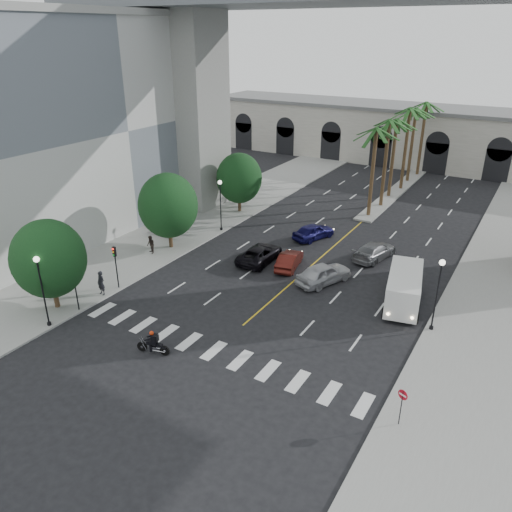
% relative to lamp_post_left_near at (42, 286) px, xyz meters
% --- Properties ---
extents(ground, '(140.00, 140.00, 0.00)m').
position_rel_lamp_post_left_near_xyz_m(ground, '(11.40, 5.00, -3.22)').
color(ground, black).
rests_on(ground, ground).
extents(sidewalk_left, '(8.00, 100.00, 0.15)m').
position_rel_lamp_post_left_near_xyz_m(sidewalk_left, '(-3.60, 20.00, -3.15)').
color(sidewalk_left, gray).
rests_on(sidewalk_left, ground).
extents(sidewalk_right, '(8.00, 100.00, 0.15)m').
position_rel_lamp_post_left_near_xyz_m(sidewalk_right, '(26.40, 20.00, -3.15)').
color(sidewalk_right, gray).
rests_on(sidewalk_right, ground).
extents(median, '(2.00, 24.00, 0.20)m').
position_rel_lamp_post_left_near_xyz_m(median, '(11.40, 43.00, -3.12)').
color(median, gray).
rests_on(median, ground).
extents(building_left, '(16.50, 32.50, 20.60)m').
position_rel_lamp_post_left_near_xyz_m(building_left, '(-15.60, 17.00, 7.09)').
color(building_left, beige).
rests_on(building_left, ground).
extents(pier_building, '(71.00, 10.50, 8.50)m').
position_rel_lamp_post_left_near_xyz_m(pier_building, '(11.40, 60.00, 1.04)').
color(pier_building, beige).
rests_on(pier_building, ground).
extents(bridge, '(75.00, 13.00, 26.00)m').
position_rel_lamp_post_left_near_xyz_m(bridge, '(14.82, 27.00, 15.29)').
color(bridge, gray).
rests_on(bridge, ground).
extents(palm_a, '(3.20, 3.20, 10.30)m').
position_rel_lamp_post_left_near_xyz_m(palm_a, '(11.40, 33.00, 5.88)').
color(palm_a, '#47331E').
rests_on(palm_a, ground).
extents(palm_b, '(3.20, 3.20, 10.60)m').
position_rel_lamp_post_left_near_xyz_m(palm_b, '(11.50, 37.00, 6.15)').
color(palm_b, '#47331E').
rests_on(palm_b, ground).
extents(palm_c, '(3.20, 3.20, 10.10)m').
position_rel_lamp_post_left_near_xyz_m(palm_c, '(11.20, 41.00, 5.69)').
color(palm_c, '#47331E').
rests_on(palm_c, ground).
extents(palm_d, '(3.20, 3.20, 10.90)m').
position_rel_lamp_post_left_near_xyz_m(palm_d, '(11.55, 45.00, 6.43)').
color(palm_d, '#47331E').
rests_on(palm_d, ground).
extents(palm_e, '(3.20, 3.20, 10.40)m').
position_rel_lamp_post_left_near_xyz_m(palm_e, '(11.30, 49.00, 5.97)').
color(palm_e, '#47331E').
rests_on(palm_e, ground).
extents(palm_f, '(3.20, 3.20, 10.70)m').
position_rel_lamp_post_left_near_xyz_m(palm_f, '(11.60, 53.00, 6.24)').
color(palm_f, '#47331E').
rests_on(palm_f, ground).
extents(street_tree_near, '(5.20, 5.20, 6.89)m').
position_rel_lamp_post_left_near_xyz_m(street_tree_near, '(-1.60, 2.00, 0.80)').
color(street_tree_near, '#382616').
rests_on(street_tree_near, ground).
extents(street_tree_mid, '(5.44, 5.44, 7.21)m').
position_rel_lamp_post_left_near_xyz_m(street_tree_mid, '(-1.60, 15.00, 0.99)').
color(street_tree_mid, '#382616').
rests_on(street_tree_mid, ground).
extents(street_tree_far, '(5.04, 5.04, 6.68)m').
position_rel_lamp_post_left_near_xyz_m(street_tree_far, '(-1.60, 27.00, 0.68)').
color(street_tree_far, '#382616').
rests_on(street_tree_far, ground).
extents(lamp_post_left_near, '(0.40, 0.40, 5.35)m').
position_rel_lamp_post_left_near_xyz_m(lamp_post_left_near, '(0.00, 0.00, 0.00)').
color(lamp_post_left_near, black).
rests_on(lamp_post_left_near, ground).
extents(lamp_post_left_far, '(0.40, 0.40, 5.35)m').
position_rel_lamp_post_left_near_xyz_m(lamp_post_left_far, '(0.00, 21.00, 0.00)').
color(lamp_post_left_far, black).
rests_on(lamp_post_left_far, ground).
extents(lamp_post_right, '(0.40, 0.40, 5.35)m').
position_rel_lamp_post_left_near_xyz_m(lamp_post_right, '(22.80, 13.00, 0.00)').
color(lamp_post_right, black).
rests_on(lamp_post_right, ground).
extents(traffic_signal_near, '(0.25, 0.18, 3.65)m').
position_rel_lamp_post_left_near_xyz_m(traffic_signal_near, '(0.10, 2.50, -0.71)').
color(traffic_signal_near, black).
rests_on(traffic_signal_near, ground).
extents(traffic_signal_far, '(0.25, 0.18, 3.65)m').
position_rel_lamp_post_left_near_xyz_m(traffic_signal_far, '(0.10, 6.50, -0.71)').
color(traffic_signal_far, black).
rests_on(traffic_signal_far, ground).
extents(motorcycle_rider, '(2.22, 0.76, 1.63)m').
position_rel_lamp_post_left_near_xyz_m(motorcycle_rider, '(8.32, 1.36, -2.48)').
color(motorcycle_rider, black).
rests_on(motorcycle_rider, ground).
extents(car_a, '(3.73, 5.34, 1.69)m').
position_rel_lamp_post_left_near_xyz_m(car_a, '(13.57, 15.82, -2.38)').
color(car_a, '#B3B3B8').
rests_on(car_a, ground).
extents(car_b, '(2.35, 4.50, 1.41)m').
position_rel_lamp_post_left_near_xyz_m(car_b, '(9.90, 16.91, -2.52)').
color(car_b, '#44120D').
rests_on(car_b, ground).
extents(car_c, '(2.53, 5.30, 1.46)m').
position_rel_lamp_post_left_near_xyz_m(car_c, '(7.06, 16.71, -2.49)').
color(car_c, black).
rests_on(car_c, ground).
extents(car_d, '(3.09, 5.42, 1.48)m').
position_rel_lamp_post_left_near_xyz_m(car_d, '(15.58, 22.48, -2.48)').
color(car_d, slate).
rests_on(car_d, ground).
extents(car_e, '(3.29, 4.89, 1.55)m').
position_rel_lamp_post_left_near_xyz_m(car_e, '(8.92, 23.97, -2.45)').
color(car_e, '#110F49').
rests_on(car_e, ground).
extents(cargo_van, '(3.53, 6.53, 2.63)m').
position_rel_lamp_post_left_near_xyz_m(cargo_van, '(20.12, 15.41, -1.75)').
color(cargo_van, silver).
rests_on(cargo_van, ground).
extents(pedestrian_a, '(0.73, 0.50, 1.93)m').
position_rel_lamp_post_left_near_xyz_m(pedestrian_a, '(-0.16, 5.04, -2.11)').
color(pedestrian_a, black).
rests_on(pedestrian_a, sidewalk_left).
extents(pedestrian_b, '(1.02, 0.96, 1.67)m').
position_rel_lamp_post_left_near_xyz_m(pedestrian_b, '(-2.19, 12.90, -2.24)').
color(pedestrian_b, black).
rests_on(pedestrian_b, sidewalk_left).
extents(do_not_enter_sign, '(0.54, 0.24, 2.32)m').
position_rel_lamp_post_left_near_xyz_m(do_not_enter_sign, '(23.49, 2.92, -1.54)').
color(do_not_enter_sign, black).
rests_on(do_not_enter_sign, ground).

